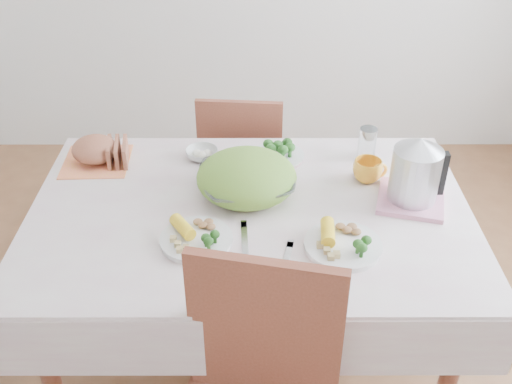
{
  "coord_description": "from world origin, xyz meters",
  "views": [
    {
      "loc": [
        0.02,
        -1.65,
        1.95
      ],
      "look_at": [
        0.02,
        0.02,
        0.82
      ],
      "focal_mm": 42.0,
      "sensor_mm": 36.0,
      "label": 1
    }
  ],
  "objects_px": {
    "chair_far": "(244,161)",
    "salad_bowl": "(247,183)",
    "dining_table": "(251,293)",
    "yellow_mug": "(368,171)",
    "dinner_plate_right": "(343,246)",
    "electric_kettle": "(415,172)",
    "dinner_plate_left": "(196,239)"
  },
  "relations": [
    {
      "from": "chair_far",
      "to": "dinner_plate_right",
      "type": "relative_size",
      "value": 3.56
    },
    {
      "from": "dinner_plate_left",
      "to": "dinner_plate_right",
      "type": "distance_m",
      "value": 0.46
    },
    {
      "from": "dining_table",
      "to": "yellow_mug",
      "type": "distance_m",
      "value": 0.63
    },
    {
      "from": "dinner_plate_right",
      "to": "yellow_mug",
      "type": "xyz_separation_m",
      "value": [
        0.13,
        0.39,
        0.03
      ]
    },
    {
      "from": "chair_far",
      "to": "dinner_plate_right",
      "type": "distance_m",
      "value": 1.11
    },
    {
      "from": "electric_kettle",
      "to": "salad_bowl",
      "type": "bearing_deg",
      "value": 172.15
    },
    {
      "from": "chair_far",
      "to": "salad_bowl",
      "type": "distance_m",
      "value": 0.79
    },
    {
      "from": "dinner_plate_left",
      "to": "electric_kettle",
      "type": "relative_size",
      "value": 0.99
    },
    {
      "from": "dinner_plate_right",
      "to": "electric_kettle",
      "type": "bearing_deg",
      "value": 43.81
    },
    {
      "from": "dinner_plate_left",
      "to": "electric_kettle",
      "type": "bearing_deg",
      "value": 17.2
    },
    {
      "from": "dining_table",
      "to": "dinner_plate_left",
      "type": "distance_m",
      "value": 0.47
    },
    {
      "from": "dinner_plate_right",
      "to": "salad_bowl",
      "type": "bearing_deg",
      "value": 134.23
    },
    {
      "from": "dining_table",
      "to": "chair_far",
      "type": "xyz_separation_m",
      "value": [
        -0.04,
        0.81,
        0.09
      ]
    },
    {
      "from": "dinner_plate_left",
      "to": "dining_table",
      "type": "bearing_deg",
      "value": 46.44
    },
    {
      "from": "yellow_mug",
      "to": "electric_kettle",
      "type": "xyz_separation_m",
      "value": [
        0.13,
        -0.13,
        0.08
      ]
    },
    {
      "from": "yellow_mug",
      "to": "chair_far",
      "type": "bearing_deg",
      "value": 126.1
    },
    {
      "from": "dining_table",
      "to": "salad_bowl",
      "type": "xyz_separation_m",
      "value": [
        -0.01,
        0.1,
        0.43
      ]
    },
    {
      "from": "salad_bowl",
      "to": "dinner_plate_left",
      "type": "distance_m",
      "value": 0.32
    },
    {
      "from": "yellow_mug",
      "to": "electric_kettle",
      "type": "distance_m",
      "value": 0.2
    },
    {
      "from": "salad_bowl",
      "to": "dinner_plate_right",
      "type": "distance_m",
      "value": 0.43
    },
    {
      "from": "electric_kettle",
      "to": "dinner_plate_right",
      "type": "bearing_deg",
      "value": -138.52
    },
    {
      "from": "chair_far",
      "to": "salad_bowl",
      "type": "xyz_separation_m",
      "value": [
        0.02,
        -0.71,
        0.34
      ]
    },
    {
      "from": "dinner_plate_left",
      "to": "electric_kettle",
      "type": "height_order",
      "value": "electric_kettle"
    },
    {
      "from": "yellow_mug",
      "to": "salad_bowl",
      "type": "bearing_deg",
      "value": -169.68
    },
    {
      "from": "dining_table",
      "to": "dinner_plate_right",
      "type": "relative_size",
      "value": 5.77
    },
    {
      "from": "salad_bowl",
      "to": "electric_kettle",
      "type": "xyz_separation_m",
      "value": [
        0.57,
        -0.05,
        0.08
      ]
    },
    {
      "from": "dining_table",
      "to": "chair_far",
      "type": "relative_size",
      "value": 1.62
    },
    {
      "from": "dining_table",
      "to": "electric_kettle",
      "type": "height_order",
      "value": "electric_kettle"
    },
    {
      "from": "salad_bowl",
      "to": "yellow_mug",
      "type": "height_order",
      "value": "yellow_mug"
    },
    {
      "from": "dining_table",
      "to": "electric_kettle",
      "type": "relative_size",
      "value": 6.04
    },
    {
      "from": "chair_far",
      "to": "yellow_mug",
      "type": "distance_m",
      "value": 0.85
    },
    {
      "from": "salad_bowl",
      "to": "electric_kettle",
      "type": "relative_size",
      "value": 1.42
    }
  ]
}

